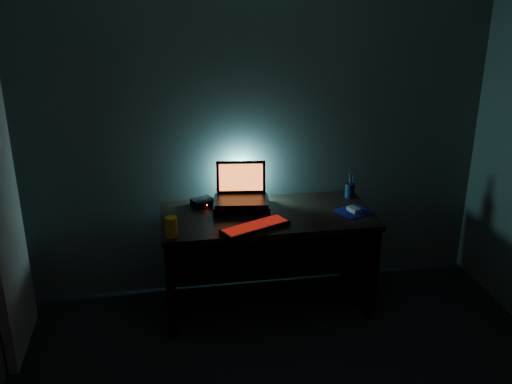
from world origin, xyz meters
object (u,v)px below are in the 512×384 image
(keyboard, at_px, (255,227))
(pen_cup, at_px, (350,190))
(router, at_px, (203,202))
(juice_glass, at_px, (172,227))
(laptop, at_px, (241,191))
(mouse, at_px, (354,209))

(keyboard, distance_m, pen_cup, 0.93)
(keyboard, bearing_deg, router, 98.66)
(keyboard, relative_size, juice_glass, 3.71)
(pen_cup, distance_m, juice_glass, 1.44)
(laptop, bearing_deg, juice_glass, -132.60)
(laptop, distance_m, keyboard, 0.43)
(laptop, xyz_separation_m, juice_glass, (-0.52, -0.43, -0.05))
(mouse, height_order, juice_glass, juice_glass)
(mouse, bearing_deg, juice_glass, 167.41)
(router, bearing_deg, juice_glass, -140.62)
(router, bearing_deg, keyboard, -81.16)
(keyboard, relative_size, pen_cup, 4.64)
(keyboard, height_order, router, router)
(keyboard, xyz_separation_m, pen_cup, (0.81, 0.46, 0.04))
(keyboard, xyz_separation_m, mouse, (0.74, 0.17, 0.00))
(keyboard, distance_m, juice_glass, 0.55)
(laptop, relative_size, keyboard, 0.83)
(mouse, relative_size, router, 0.52)
(keyboard, distance_m, router, 0.56)
(mouse, distance_m, router, 1.10)
(laptop, height_order, router, laptop)
(laptop, height_order, mouse, laptop)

